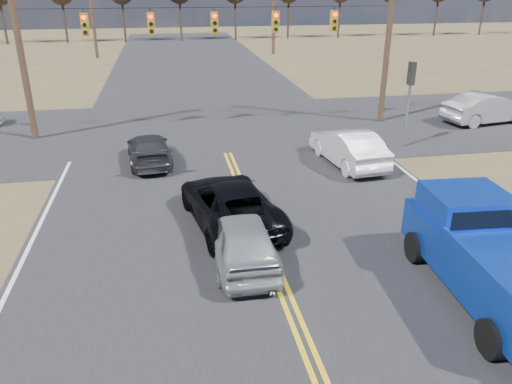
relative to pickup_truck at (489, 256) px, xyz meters
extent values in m
plane|color=brown|center=(-4.82, -2.05, -1.07)|extent=(160.00, 160.00, 0.00)
cube|color=#28282B|center=(-4.82, 7.95, -1.07)|extent=(14.00, 120.00, 0.02)
cube|color=#28282B|center=(-4.82, 15.95, -1.07)|extent=(120.00, 12.00, 0.02)
cylinder|color=#473323|center=(-13.82, 15.95, 3.93)|extent=(0.32, 0.32, 10.00)
cylinder|color=#473323|center=(4.18, 15.95, 3.93)|extent=(0.32, 0.32, 10.00)
cylinder|color=black|center=(-4.82, 15.95, 4.93)|extent=(18.00, 0.02, 0.02)
cube|color=#B28C14|center=(-10.82, 15.95, 4.23)|extent=(0.34, 0.24, 1.00)
cylinder|color=#FF0C05|center=(-10.82, 15.81, 4.56)|extent=(0.20, 0.06, 0.20)
cylinder|color=black|center=(-10.82, 15.81, 4.23)|extent=(0.20, 0.06, 0.20)
cylinder|color=black|center=(-10.82, 15.81, 3.90)|extent=(0.20, 0.06, 0.20)
cube|color=black|center=(-10.82, 15.78, 4.67)|extent=(0.24, 0.14, 0.03)
cube|color=#B28C14|center=(-7.82, 15.95, 4.23)|extent=(0.34, 0.24, 1.00)
cylinder|color=#FF0C05|center=(-7.82, 15.81, 4.56)|extent=(0.20, 0.06, 0.20)
cylinder|color=black|center=(-7.82, 15.81, 4.23)|extent=(0.20, 0.06, 0.20)
cylinder|color=black|center=(-7.82, 15.81, 3.90)|extent=(0.20, 0.06, 0.20)
cube|color=black|center=(-7.82, 15.78, 4.67)|extent=(0.24, 0.14, 0.03)
cube|color=#B28C14|center=(-4.82, 15.95, 4.23)|extent=(0.34, 0.24, 1.00)
cylinder|color=#FF0C05|center=(-4.82, 15.81, 4.56)|extent=(0.20, 0.06, 0.20)
cylinder|color=black|center=(-4.82, 15.81, 4.23)|extent=(0.20, 0.06, 0.20)
cylinder|color=black|center=(-4.82, 15.81, 3.90)|extent=(0.20, 0.06, 0.20)
cube|color=black|center=(-4.82, 15.78, 4.67)|extent=(0.24, 0.14, 0.03)
cube|color=#B28C14|center=(-1.82, 15.95, 4.23)|extent=(0.34, 0.24, 1.00)
cylinder|color=#FF0C05|center=(-1.82, 15.81, 4.56)|extent=(0.20, 0.06, 0.20)
cylinder|color=black|center=(-1.82, 15.81, 4.23)|extent=(0.20, 0.06, 0.20)
cylinder|color=black|center=(-1.82, 15.81, 3.90)|extent=(0.20, 0.06, 0.20)
cube|color=black|center=(-1.82, 15.78, 4.67)|extent=(0.24, 0.14, 0.03)
cube|color=#B28C14|center=(1.18, 15.95, 4.23)|extent=(0.34, 0.24, 1.00)
cylinder|color=#FF0C05|center=(1.18, 15.81, 4.56)|extent=(0.20, 0.06, 0.20)
cylinder|color=black|center=(1.18, 15.81, 4.23)|extent=(0.20, 0.06, 0.20)
cylinder|color=black|center=(1.18, 15.81, 3.90)|extent=(0.20, 0.06, 0.20)
cube|color=black|center=(1.18, 15.78, 4.67)|extent=(0.24, 0.14, 0.03)
cylinder|color=slate|center=(3.38, 11.45, 0.53)|extent=(0.12, 0.12, 3.20)
cube|color=black|center=(3.38, 11.45, 2.33)|extent=(0.24, 0.34, 1.00)
cylinder|color=#473323|center=(-13.82, 43.95, 3.93)|extent=(0.32, 0.32, 10.00)
cylinder|color=#473323|center=(4.18, 43.95, 3.93)|extent=(0.32, 0.32, 10.00)
cylinder|color=#33261C|center=(-25.82, 57.95, 1.68)|extent=(0.28, 0.28, 5.50)
cylinder|color=#33261C|center=(-18.82, 57.95, 1.68)|extent=(0.28, 0.28, 5.50)
cylinder|color=#33261C|center=(-11.82, 57.95, 1.68)|extent=(0.28, 0.28, 5.50)
cylinder|color=#33261C|center=(-4.82, 57.95, 1.68)|extent=(0.28, 0.28, 5.50)
cylinder|color=#33261C|center=(2.18, 57.95, 1.68)|extent=(0.28, 0.28, 5.50)
cylinder|color=#33261C|center=(9.18, 57.95, 1.68)|extent=(0.28, 0.28, 5.50)
cylinder|color=#33261C|center=(16.18, 57.95, 1.68)|extent=(0.28, 0.28, 5.50)
cylinder|color=#33261C|center=(23.18, 57.95, 1.68)|extent=(0.28, 0.28, 5.50)
cylinder|color=#33261C|center=(30.18, 57.95, 1.68)|extent=(0.28, 0.28, 5.50)
cylinder|color=#33261C|center=(37.18, 57.95, 1.68)|extent=(0.28, 0.28, 5.50)
cylinder|color=black|center=(-1.14, -2.04, -0.65)|extent=(0.39, 0.87, 0.85)
cylinder|color=black|center=(-0.90, 1.77, -0.65)|extent=(0.39, 0.87, 0.85)
cylinder|color=black|center=(1.12, 1.65, -0.65)|extent=(0.39, 0.87, 0.85)
cube|color=#113CBA|center=(-0.01, -0.20, -0.12)|extent=(2.49, 5.86, 1.06)
cube|color=#113CBA|center=(0.09, 1.34, 0.76)|extent=(2.08, 1.93, 0.77)
cube|color=black|center=(0.03, 0.46, 0.76)|extent=(1.70, 0.17, 0.48)
cube|color=#113CBA|center=(-1.09, -1.25, 0.52)|extent=(0.33, 3.51, 0.21)
imported|color=#9B9EA2|center=(-5.62, 2.64, -0.36)|extent=(1.70, 4.18, 1.42)
imported|color=black|center=(-5.62, 5.00, -0.36)|extent=(3.19, 5.46, 1.43)
imported|color=white|center=(-0.01, 9.67, -0.31)|extent=(2.13, 4.76, 1.52)
imported|color=#313035|center=(-8.25, 11.35, -0.46)|extent=(2.10, 4.34, 1.22)
imported|color=#A1A4A9|center=(9.70, 14.64, -0.26)|extent=(2.51, 5.14, 1.62)
camera|label=1|loc=(-7.39, -9.25, 6.12)|focal=35.00mm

